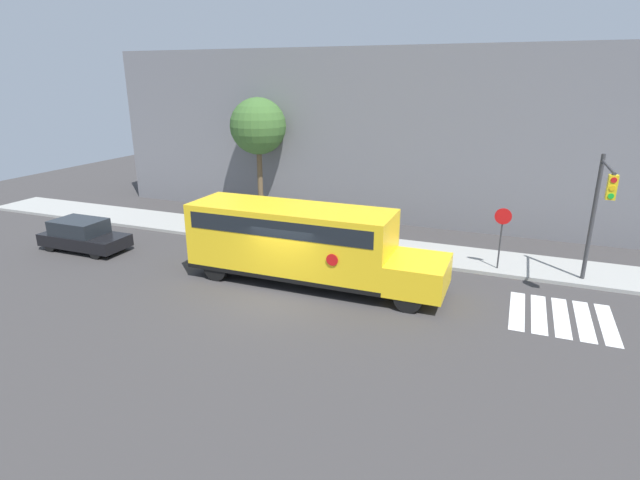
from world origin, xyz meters
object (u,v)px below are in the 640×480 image
Objects in this scene: school_bus at (300,240)px; traffic_light at (599,205)px; tree_near_sidewalk at (258,127)px; stop_sign at (502,231)px; parked_car at (83,235)px.

traffic_light reaches higher than school_bus.
traffic_light is at bearing -17.18° from tree_near_sidewalk.
tree_near_sidewalk reaches higher than traffic_light.
traffic_light is 0.76× the size of tree_near_sidewalk.
traffic_light is at bearing 16.72° from school_bus.
tree_near_sidewalk reaches higher than stop_sign.
school_bus is 8.27m from stop_sign.
traffic_light is at bearing -15.77° from stop_sign.
stop_sign is at bearing 164.23° from traffic_light.
parked_car is at bearing -166.88° from stop_sign.
stop_sign is (18.28, 4.26, 1.08)m from parked_car.
traffic_light is (3.21, -0.91, 1.58)m from stop_sign.
school_bus is at bearing 1.16° from parked_car.
school_bus is 1.50× the size of tree_near_sidewalk.
school_bus is 10.86m from tree_near_sidewalk.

